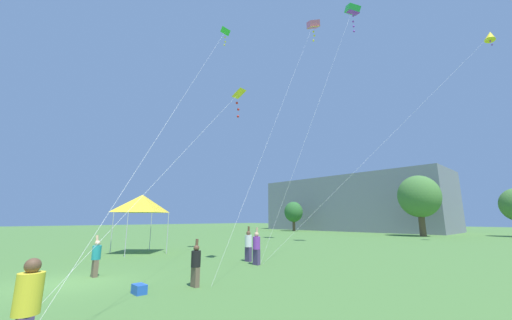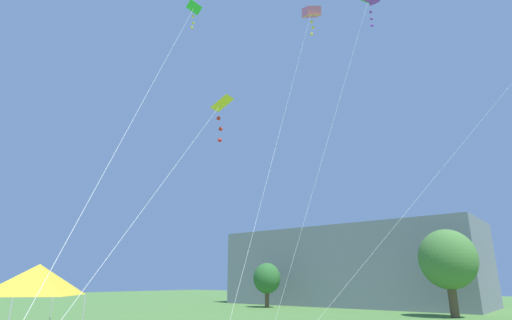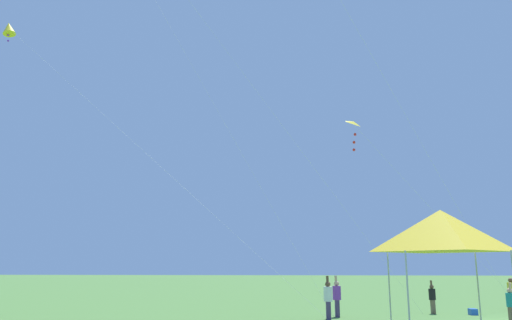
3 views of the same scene
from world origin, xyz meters
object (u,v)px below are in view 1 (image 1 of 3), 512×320
kite_green_delta_0 (225,32)px  person_yellow_shirt (27,307)px  cooler_box (139,289)px  kite_yellow_delta_1 (238,94)px  person_white_shirt (248,244)px  kite_yellow_diamond_3 (490,36)px  person_purple_shirt (256,246)px  festival_tent (142,204)px  kite_pink_box_2 (313,25)px  person_black_shirt (196,263)px  person_teal_shirt (96,256)px  kite_green_box_4 (353,10)px

kite_green_delta_0 → person_yellow_shirt: bearing=-50.0°
cooler_box → kite_yellow_delta_1: kite_yellow_delta_1 is taller
person_white_shirt → kite_yellow_diamond_3: bearing=111.1°
person_purple_shirt → person_white_shirt: person_white_shirt is taller
person_purple_shirt → kite_yellow_diamond_3: 33.95m
festival_tent → cooler_box: 12.87m
kite_yellow_diamond_3 → cooler_box: bearing=-103.6°
person_white_shirt → kite_yellow_delta_1: bearing=-18.5°
cooler_box → person_white_shirt: 8.29m
person_yellow_shirt → person_white_shirt: (-6.49, 11.15, 0.02)m
festival_tent → kite_pink_box_2: kite_pink_box_2 is taller
person_purple_shirt → person_yellow_shirt: (5.24, -10.63, -0.01)m
person_black_shirt → person_white_shirt: bearing=-23.7°
person_white_shirt → kite_yellow_diamond_3: size_ratio=0.08×
festival_tent → cooler_box: bearing=-21.3°
festival_tent → kite_green_delta_0: (5.69, 3.21, 13.30)m
cooler_box → kite_green_delta_0: bearing=127.2°
person_teal_shirt → person_white_shirt: person_white_shirt is taller
person_yellow_shirt → kite_green_box_4: size_ratio=0.08×
person_purple_shirt → kite_green_delta_0: 16.48m
person_black_shirt → person_yellow_shirt: person_yellow_shirt is taller
kite_yellow_diamond_3 → kite_green_box_4: kite_green_box_4 is taller
person_purple_shirt → kite_green_box_4: bearing=56.2°
cooler_box → person_teal_shirt: person_teal_shirt is taller
festival_tent → kite_green_delta_0: bearing=29.4°
kite_green_delta_0 → kite_yellow_diamond_3: (13.72, 24.71, 4.63)m
cooler_box → kite_green_box_4: kite_green_box_4 is taller
person_yellow_shirt → person_black_shirt: bearing=-161.7°
kite_yellow_delta_1 → kite_yellow_diamond_3: bearing=69.3°
kite_green_delta_0 → person_teal_shirt: bearing=-78.4°
cooler_box → person_teal_shirt: size_ratio=0.31×
person_black_shirt → kite_yellow_delta_1: 10.21m
cooler_box → kite_pink_box_2: 33.18m
cooler_box → kite_green_delta_0: (-5.86, 7.71, 16.77)m
festival_tent → person_yellow_shirt: (15.06, -7.96, -2.65)m
person_black_shirt → person_purple_shirt: bearing=-31.9°
person_white_shirt → kite_yellow_diamond_3: (10.83, 24.73, 20.57)m
cooler_box → person_yellow_shirt: (3.52, -3.46, 0.82)m
person_purple_shirt → person_white_shirt: 1.35m
person_teal_shirt → kite_green_delta_0: kite_green_delta_0 is taller
cooler_box → person_purple_shirt: person_purple_shirt is taller
person_purple_shirt → kite_yellow_delta_1: kite_yellow_delta_1 is taller
person_black_shirt → kite_yellow_diamond_3: size_ratio=0.07×
festival_tent → kite_yellow_diamond_3: bearing=55.2°
person_white_shirt → kite_pink_box_2: kite_pink_box_2 is taller
kite_yellow_diamond_3 → person_black_shirt: bearing=-103.7°
cooler_box → kite_yellow_diamond_3: 39.64m
festival_tent → person_teal_shirt: festival_tent is taller
person_purple_shirt → kite_pink_box_2: (-4.86, 13.90, 23.93)m
festival_tent → person_purple_shirt: size_ratio=2.12×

